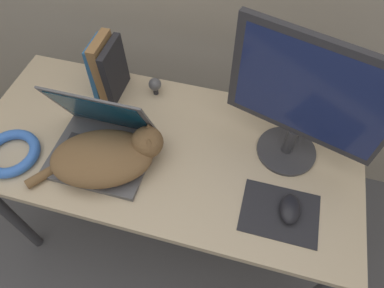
{
  "coord_description": "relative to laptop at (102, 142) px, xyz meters",
  "views": [
    {
      "loc": [
        0.28,
        -0.32,
        1.73
      ],
      "look_at": [
        0.11,
        0.29,
        0.83
      ],
      "focal_mm": 32.0,
      "sensor_mm": 36.0,
      "label": 1
    }
  ],
  "objects": [
    {
      "name": "ground_plane",
      "position": [
        0.19,
        -0.25,
        -0.78
      ],
      "size": [
        12.0,
        12.0,
        0.0
      ],
      "primitive_type": "plane",
      "color": "#4C4C51"
    },
    {
      "name": "cable_coil",
      "position": [
        -0.3,
        -0.1,
        -0.03
      ],
      "size": [
        0.2,
        0.2,
        0.04
      ],
      "color": "blue",
      "rests_on": "desk"
    },
    {
      "name": "mousepad",
      "position": [
        0.62,
        -0.07,
        -0.05
      ],
      "size": [
        0.24,
        0.18,
        0.0
      ],
      "color": "#232328",
      "rests_on": "desk"
    },
    {
      "name": "external_monitor",
      "position": [
        0.62,
        0.16,
        0.21
      ],
      "size": [
        0.46,
        0.2,
        0.48
      ],
      "color": "#333338",
      "rests_on": "desk"
    },
    {
      "name": "laptop",
      "position": [
        0.0,
        0.0,
        0.0
      ],
      "size": [
        0.33,
        0.27,
        0.27
      ],
      "color": "#4C4C51",
      "rests_on": "desk"
    },
    {
      "name": "computer_mouse",
      "position": [
        0.65,
        -0.06,
        -0.03
      ],
      "size": [
        0.06,
        0.1,
        0.04
      ],
      "color": "black",
      "rests_on": "mousepad"
    },
    {
      "name": "book_row",
      "position": [
        -0.09,
        0.28,
        0.07
      ],
      "size": [
        0.1,
        0.16,
        0.24
      ],
      "color": "#285B93",
      "rests_on": "desk"
    },
    {
      "name": "desk",
      "position": [
        0.19,
        0.07,
        -0.13
      ],
      "size": [
        1.38,
        0.64,
        0.73
      ],
      "color": "tan",
      "rests_on": "ground_plane"
    },
    {
      "name": "cat",
      "position": [
        0.04,
        -0.05,
        0.01
      ],
      "size": [
        0.42,
        0.32,
        0.14
      ],
      "color": "brown",
      "rests_on": "desk"
    },
    {
      "name": "webcam",
      "position": [
        0.09,
        0.31,
        -0.0
      ],
      "size": [
        0.05,
        0.05,
        0.07
      ],
      "color": "#232328",
      "rests_on": "desk"
    }
  ]
}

